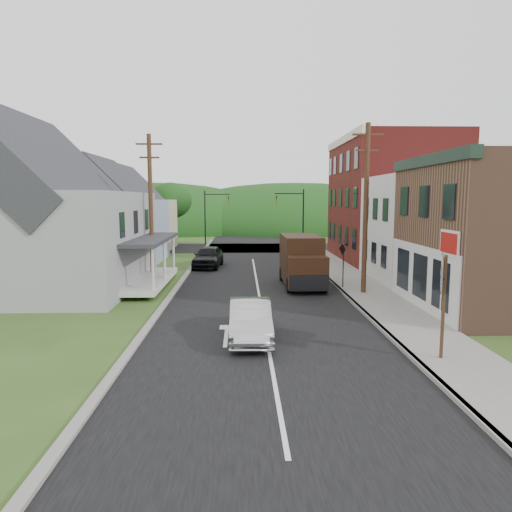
{
  "coord_description": "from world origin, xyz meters",
  "views": [
    {
      "loc": [
        -0.89,
        -20.33,
        5.13
      ],
      "look_at": [
        -0.18,
        2.85,
        2.2
      ],
      "focal_mm": 32.0,
      "sensor_mm": 36.0,
      "label": 1
    }
  ],
  "objects": [
    {
      "name": "delivery_van",
      "position": [
        2.6,
        5.91,
        1.5
      ],
      "size": [
        2.28,
        5.34,
        2.97
      ],
      "rotation": [
        0.0,
        0.0,
        0.02
      ],
      "color": "black",
      "rests_on": "ground"
    },
    {
      "name": "tree_left_b",
      "position": [
        -17.0,
        12.0,
        4.88
      ],
      "size": [
        4.8,
        4.8,
        6.94
      ],
      "color": "#382616",
      "rests_on": "ground"
    },
    {
      "name": "sidewalk_right",
      "position": [
        5.9,
        8.0,
        0.07
      ],
      "size": [
        2.8,
        55.0,
        0.15
      ],
      "primitive_type": "cube",
      "color": "slate",
      "rests_on": "ground"
    },
    {
      "name": "traffic_signal_left",
      "position": [
        -4.3,
        30.5,
        3.76
      ],
      "size": [
        2.87,
        0.2,
        6.0
      ],
      "color": "black",
      "rests_on": "ground"
    },
    {
      "name": "traffic_signal_right",
      "position": [
        4.3,
        23.5,
        3.76
      ],
      "size": [
        2.87,
        0.2,
        6.0
      ],
      "color": "black",
      "rests_on": "ground"
    },
    {
      "name": "utility_pole_left",
      "position": [
        -6.5,
        8.0,
        4.66
      ],
      "size": [
        1.6,
        0.26,
        9.0
      ],
      "color": "#472D19",
      "rests_on": "ground"
    },
    {
      "name": "curb_right",
      "position": [
        4.55,
        8.0,
        0.07
      ],
      "size": [
        0.2,
        55.0,
        0.15
      ],
      "primitive_type": "cube",
      "color": "slate",
      "rests_on": "ground"
    },
    {
      "name": "warning_sign",
      "position": [
        4.78,
        4.9,
        1.75
      ],
      "size": [
        0.25,
        0.66,
        2.51
      ],
      "rotation": [
        0.0,
        0.0,
        0.35
      ],
      "color": "black",
      "rests_on": "sidewalk_right"
    },
    {
      "name": "dark_sedan",
      "position": [
        -3.44,
        13.57,
        0.8
      ],
      "size": [
        2.34,
        4.87,
        1.61
      ],
      "primitive_type": "imported",
      "rotation": [
        0.0,
        0.0,
        -0.1
      ],
      "color": "black",
      "rests_on": "ground"
    },
    {
      "name": "cross_road",
      "position": [
        0.0,
        27.0,
        0.0
      ],
      "size": [
        60.0,
        9.0,
        0.02
      ],
      "primitive_type": "cube",
      "color": "black",
      "rests_on": "ground"
    },
    {
      "name": "road",
      "position": [
        0.0,
        10.0,
        0.0
      ],
      "size": [
        9.0,
        90.0,
        0.02
      ],
      "primitive_type": "cube",
      "color": "black",
      "rests_on": "ground"
    },
    {
      "name": "utility_pole_right",
      "position": [
        5.6,
        3.5,
        4.66
      ],
      "size": [
        1.6,
        0.26,
        9.0
      ],
      "color": "#472D19",
      "rests_on": "ground"
    },
    {
      "name": "storefront_tan",
      "position": [
        11.3,
        0.0,
        3.5
      ],
      "size": [
        8.0,
        8.0,
        7.0
      ],
      "primitive_type": "cube",
      "color": "brown",
      "rests_on": "ground"
    },
    {
      "name": "house_cream",
      "position": [
        -11.5,
        26.0,
        3.69
      ],
      "size": [
        7.14,
        8.16,
        7.28
      ],
      "color": "#BAB490",
      "rests_on": "ground"
    },
    {
      "name": "forested_ridge",
      "position": [
        0.0,
        55.0,
        0.0
      ],
      "size": [
        90.0,
        30.0,
        16.0
      ],
      "primitive_type": "ellipsoid",
      "color": "#173911",
      "rests_on": "ground"
    },
    {
      "name": "tree_left_c",
      "position": [
        -19.0,
        20.0,
        5.94
      ],
      "size": [
        5.8,
        5.8,
        8.41
      ],
      "color": "#382616",
      "rests_on": "ground"
    },
    {
      "name": "tree_left_d",
      "position": [
        -9.0,
        32.0,
        4.88
      ],
      "size": [
        4.8,
        4.8,
        6.94
      ],
      "color": "#382616",
      "rests_on": "ground"
    },
    {
      "name": "storefront_red",
      "position": [
        11.3,
        17.0,
        5.0
      ],
      "size": [
        8.0,
        12.0,
        10.0
      ],
      "primitive_type": "cube",
      "color": "maroon",
      "rests_on": "ground"
    },
    {
      "name": "house_blue",
      "position": [
        -11.0,
        17.0,
        3.69
      ],
      "size": [
        7.14,
        8.16,
        7.28
      ],
      "color": "#8B9CBE",
      "rests_on": "ground"
    },
    {
      "name": "silver_sedan",
      "position": [
        -0.6,
        -4.1,
        0.7
      ],
      "size": [
        1.51,
        4.26,
        1.4
      ],
      "primitive_type": "imported",
      "rotation": [
        0.0,
        0.0,
        0.01
      ],
      "color": "#B1B0B5",
      "rests_on": "ground"
    },
    {
      "name": "curb_left",
      "position": [
        -4.65,
        8.0,
        0.06
      ],
      "size": [
        0.3,
        55.0,
        0.12
      ],
      "primitive_type": "cube",
      "color": "slate",
      "rests_on": "ground"
    },
    {
      "name": "house_gray",
      "position": [
        -12.0,
        6.0,
        4.23
      ],
      "size": [
        10.2,
        12.24,
        8.35
      ],
      "color": "gray",
      "rests_on": "ground"
    },
    {
      "name": "ground",
      "position": [
        0.0,
        0.0,
        0.0
      ],
      "size": [
        120.0,
        120.0,
        0.0
      ],
      "primitive_type": "plane",
      "color": "#2D4719",
      "rests_on": "ground"
    },
    {
      "name": "storefront_white",
      "position": [
        11.3,
        7.5,
        3.25
      ],
      "size": [
        8.0,
        7.0,
        6.5
      ],
      "primitive_type": "cube",
      "color": "silver",
      "rests_on": "ground"
    },
    {
      "name": "route_sign_cluster",
      "position": [
        5.32,
        -6.65,
        2.26
      ],
      "size": [
        0.78,
        1.75,
        3.26
      ],
      "rotation": [
        0.0,
        0.0,
        -0.4
      ],
      "color": "#472D19",
      "rests_on": "sidewalk_right"
    }
  ]
}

